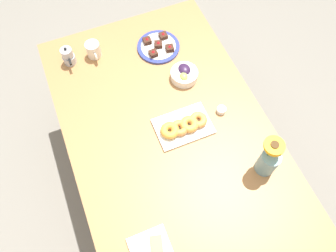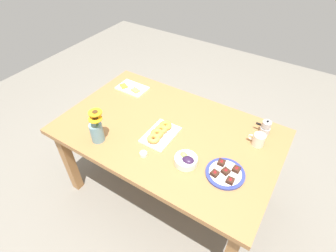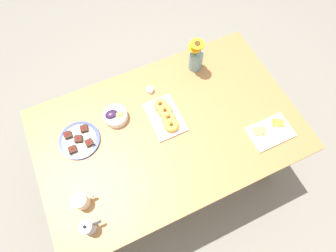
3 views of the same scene
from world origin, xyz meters
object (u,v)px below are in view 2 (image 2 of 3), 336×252
at_px(coffee_mug, 258,140).
at_px(grape_bowl, 186,160).
at_px(dining_table, 168,138).
at_px(moka_pot, 265,128).
at_px(croissant_platter, 160,133).
at_px(flower_vase, 97,131).
at_px(dessert_plate, 225,173).
at_px(cheese_platter, 132,88).
at_px(jam_cup_honey, 143,154).

height_order(coffee_mug, grape_bowl, coffee_mug).
distance_m(dining_table, moka_pot, 0.71).
height_order(croissant_platter, moka_pot, moka_pot).
height_order(coffee_mug, flower_vase, flower_vase).
bearing_deg(moka_pot, dessert_plate, 79.73).
height_order(dining_table, moka_pot, moka_pot).
bearing_deg(dessert_plate, grape_bowl, 12.15).
distance_m(grape_bowl, moka_pot, 0.65).
relative_size(cheese_platter, moka_pot, 2.18).
height_order(grape_bowl, jam_cup_honey, grape_bowl).
bearing_deg(jam_cup_honey, flower_vase, 8.05).
xyz_separation_m(croissant_platter, moka_pot, (-0.62, -0.42, 0.03)).
relative_size(dining_table, coffee_mug, 13.92).
distance_m(croissant_platter, dessert_plate, 0.54).
bearing_deg(grape_bowl, dining_table, -37.40).
bearing_deg(dining_table, jam_cup_honey, 88.99).
relative_size(dining_table, cheese_platter, 6.15).
bearing_deg(croissant_platter, dessert_plate, 172.18).
relative_size(grape_bowl, jam_cup_honey, 3.08).
bearing_deg(dining_table, grape_bowl, 142.60).
distance_m(coffee_mug, cheese_platter, 1.16).
xyz_separation_m(jam_cup_honey, flower_vase, (0.35, 0.05, 0.07)).
bearing_deg(jam_cup_honey, dining_table, -91.01).
bearing_deg(moka_pot, dining_table, 30.02).
height_order(coffee_mug, cheese_platter, coffee_mug).
relative_size(jam_cup_honey, dessert_plate, 0.20).
relative_size(flower_vase, moka_pot, 2.13).
bearing_deg(coffee_mug, flower_vase, 29.99).
height_order(dining_table, flower_vase, flower_vase).
bearing_deg(dining_table, cheese_platter, -26.76).
distance_m(croissant_platter, flower_vase, 0.44).
bearing_deg(dining_table, dessert_plate, 163.81).
bearing_deg(dessert_plate, dining_table, -16.19).
bearing_deg(dessert_plate, flower_vase, 12.69).
xyz_separation_m(dining_table, cheese_platter, (0.55, -0.28, 0.10)).
bearing_deg(dessert_plate, cheese_platter, -21.87).
bearing_deg(coffee_mug, croissant_platter, 24.52).
height_order(cheese_platter, jam_cup_honey, cheese_platter).
bearing_deg(grape_bowl, flower_vase, 12.90).
bearing_deg(cheese_platter, dessert_plate, 158.13).
xyz_separation_m(flower_vase, moka_pot, (-0.96, -0.69, -0.04)).
height_order(coffee_mug, croissant_platter, coffee_mug).
bearing_deg(flower_vase, cheese_platter, -72.58).
relative_size(dining_table, dessert_plate, 6.54).
bearing_deg(cheese_platter, moka_pot, -176.58).
bearing_deg(flower_vase, croissant_platter, -141.37).
bearing_deg(flower_vase, grape_bowl, -167.10).
bearing_deg(dessert_plate, croissant_platter, -7.82).
relative_size(coffee_mug, jam_cup_honey, 2.40).
xyz_separation_m(dessert_plate, flower_vase, (0.87, 0.20, 0.08)).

